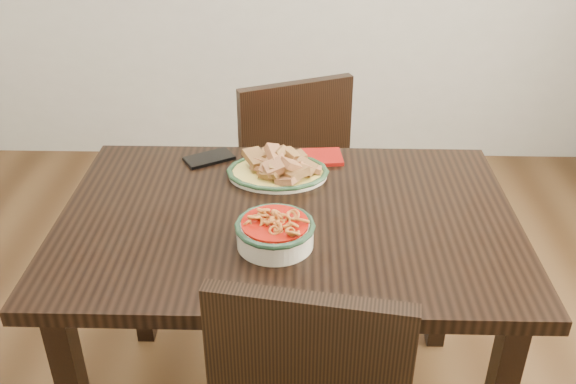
{
  "coord_description": "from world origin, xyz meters",
  "views": [
    {
      "loc": [
        0.17,
        -1.55,
        1.67
      ],
      "look_at": [
        0.14,
        -0.08,
        0.81
      ],
      "focal_mm": 40.0,
      "sensor_mm": 36.0,
      "label": 1
    }
  ],
  "objects_px": {
    "dining_table": "(288,244)",
    "chair_far": "(285,169)",
    "smartphone": "(209,158)",
    "fish_plate": "(278,163)",
    "noodle_bowl": "(275,230)"
  },
  "relations": [
    {
      "from": "dining_table",
      "to": "chair_far",
      "type": "distance_m",
      "value": 0.74
    },
    {
      "from": "smartphone",
      "to": "dining_table",
      "type": "bearing_deg",
      "value": -82.33
    },
    {
      "from": "fish_plate",
      "to": "noodle_bowl",
      "type": "xyz_separation_m",
      "value": [
        0.01,
        -0.36,
        -0.0
      ]
    },
    {
      "from": "chair_far",
      "to": "fish_plate",
      "type": "distance_m",
      "value": 0.59
    },
    {
      "from": "fish_plate",
      "to": "noodle_bowl",
      "type": "height_order",
      "value": "fish_plate"
    },
    {
      "from": "dining_table",
      "to": "chair_far",
      "type": "xyz_separation_m",
      "value": [
        -0.03,
        0.73,
        -0.15
      ]
    },
    {
      "from": "chair_far",
      "to": "dining_table",
      "type": "bearing_deg",
      "value": 68.93
    },
    {
      "from": "chair_far",
      "to": "fish_plate",
      "type": "bearing_deg",
      "value": 65.92
    },
    {
      "from": "dining_table",
      "to": "noodle_bowl",
      "type": "distance_m",
      "value": 0.2
    },
    {
      "from": "noodle_bowl",
      "to": "smartphone",
      "type": "distance_m",
      "value": 0.51
    },
    {
      "from": "dining_table",
      "to": "fish_plate",
      "type": "height_order",
      "value": "fish_plate"
    },
    {
      "from": "chair_far",
      "to": "noodle_bowl",
      "type": "relative_size",
      "value": 4.43
    },
    {
      "from": "dining_table",
      "to": "smartphone",
      "type": "bearing_deg",
      "value": 128.74
    },
    {
      "from": "chair_far",
      "to": "smartphone",
      "type": "bearing_deg",
      "value": 37.9
    },
    {
      "from": "chair_far",
      "to": "smartphone",
      "type": "distance_m",
      "value": 0.53
    }
  ]
}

